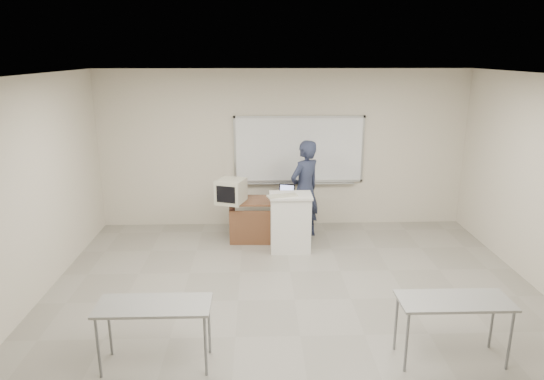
{
  "coord_description": "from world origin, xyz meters",
  "views": [
    {
      "loc": [
        -0.5,
        -5.09,
        3.27
      ],
      "look_at": [
        -0.27,
        2.2,
        1.2
      ],
      "focal_mm": 32.0,
      "sensor_mm": 36.0,
      "label": 1
    }
  ],
  "objects_px": {
    "podium": "(290,222)",
    "keyboard": "(282,196)",
    "laptop": "(285,194)",
    "mouse": "(274,198)",
    "instructor_desk": "(263,214)",
    "crt_monitor": "(232,191)",
    "whiteboard": "(299,150)",
    "presenter": "(305,190)"
  },
  "relations": [
    {
      "from": "podium",
      "to": "keyboard",
      "type": "bearing_deg",
      "value": -141.2
    },
    {
      "from": "laptop",
      "to": "mouse",
      "type": "distance_m",
      "value": 0.23
    },
    {
      "from": "laptop",
      "to": "mouse",
      "type": "height_order",
      "value": "laptop"
    },
    {
      "from": "podium",
      "to": "keyboard",
      "type": "xyz_separation_m",
      "value": [
        -0.15,
        -0.12,
        0.51
      ]
    },
    {
      "from": "instructor_desk",
      "to": "crt_monitor",
      "type": "xyz_separation_m",
      "value": [
        -0.55,
        -0.02,
        0.44
      ]
    },
    {
      "from": "whiteboard",
      "to": "mouse",
      "type": "distance_m",
      "value": 1.15
    },
    {
      "from": "whiteboard",
      "to": "podium",
      "type": "bearing_deg",
      "value": -100.52
    },
    {
      "from": "keyboard",
      "to": "presenter",
      "type": "distance_m",
      "value": 0.85
    },
    {
      "from": "laptop",
      "to": "keyboard",
      "type": "relative_size",
      "value": 0.59
    },
    {
      "from": "keyboard",
      "to": "crt_monitor",
      "type": "bearing_deg",
      "value": 134.1
    },
    {
      "from": "mouse",
      "to": "keyboard",
      "type": "relative_size",
      "value": 0.2
    },
    {
      "from": "keyboard",
      "to": "presenter",
      "type": "relative_size",
      "value": 0.28
    },
    {
      "from": "instructor_desk",
      "to": "keyboard",
      "type": "distance_m",
      "value": 0.78
    },
    {
      "from": "whiteboard",
      "to": "presenter",
      "type": "relative_size",
      "value": 1.38
    },
    {
      "from": "podium",
      "to": "presenter",
      "type": "xyz_separation_m",
      "value": [
        0.29,
        0.59,
        0.4
      ]
    },
    {
      "from": "whiteboard",
      "to": "instructor_desk",
      "type": "distance_m",
      "value": 1.5
    },
    {
      "from": "crt_monitor",
      "to": "mouse",
      "type": "xyz_separation_m",
      "value": [
        0.75,
        0.17,
        -0.18
      ]
    },
    {
      "from": "instructor_desk",
      "to": "podium",
      "type": "distance_m",
      "value": 0.61
    },
    {
      "from": "instructor_desk",
      "to": "keyboard",
      "type": "relative_size",
      "value": 2.48
    },
    {
      "from": "mouse",
      "to": "keyboard",
      "type": "bearing_deg",
      "value": -70.5
    },
    {
      "from": "whiteboard",
      "to": "instructor_desk",
      "type": "xyz_separation_m",
      "value": [
        -0.7,
        -0.91,
        -0.97
      ]
    },
    {
      "from": "laptop",
      "to": "podium",
      "type": "bearing_deg",
      "value": -68.07
    },
    {
      "from": "keyboard",
      "to": "presenter",
      "type": "bearing_deg",
      "value": 42.61
    },
    {
      "from": "instructor_desk",
      "to": "podium",
      "type": "height_order",
      "value": "podium"
    },
    {
      "from": "instructor_desk",
      "to": "presenter",
      "type": "distance_m",
      "value": 0.87
    },
    {
      "from": "whiteboard",
      "to": "keyboard",
      "type": "relative_size",
      "value": 4.99
    },
    {
      "from": "mouse",
      "to": "instructor_desk",
      "type": "bearing_deg",
      "value": -131.22
    },
    {
      "from": "podium",
      "to": "laptop",
      "type": "relative_size",
      "value": 3.36
    },
    {
      "from": "mouse",
      "to": "presenter",
      "type": "relative_size",
      "value": 0.05
    },
    {
      "from": "podium",
      "to": "mouse",
      "type": "xyz_separation_m",
      "value": [
        -0.26,
        0.56,
        0.27
      ]
    },
    {
      "from": "laptop",
      "to": "mouse",
      "type": "relative_size",
      "value": 3.02
    },
    {
      "from": "presenter",
      "to": "instructor_desk",
      "type": "bearing_deg",
      "value": -25.77
    },
    {
      "from": "keyboard",
      "to": "podium",
      "type": "bearing_deg",
      "value": 23.19
    },
    {
      "from": "podium",
      "to": "mouse",
      "type": "relative_size",
      "value": 10.13
    },
    {
      "from": "crt_monitor",
      "to": "podium",
      "type": "bearing_deg",
      "value": -1.44
    },
    {
      "from": "instructor_desk",
      "to": "laptop",
      "type": "bearing_deg",
      "value": 35.21
    },
    {
      "from": "podium",
      "to": "presenter",
      "type": "distance_m",
      "value": 0.77
    },
    {
      "from": "whiteboard",
      "to": "instructor_desk",
      "type": "height_order",
      "value": "whiteboard"
    },
    {
      "from": "whiteboard",
      "to": "crt_monitor",
      "type": "distance_m",
      "value": 1.64
    },
    {
      "from": "mouse",
      "to": "presenter",
      "type": "distance_m",
      "value": 0.57
    },
    {
      "from": "whiteboard",
      "to": "podium",
      "type": "relative_size",
      "value": 2.5
    },
    {
      "from": "presenter",
      "to": "podium",
      "type": "bearing_deg",
      "value": 23.48
    }
  ]
}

